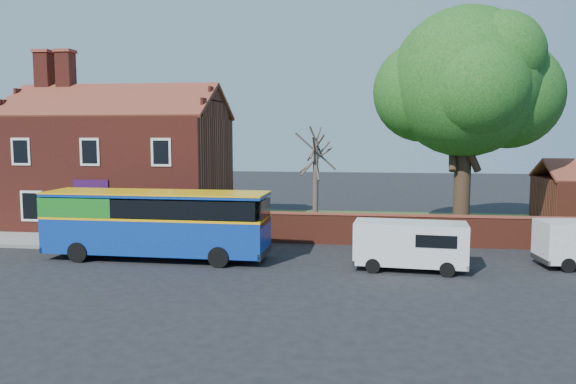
# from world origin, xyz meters

# --- Properties ---
(ground) EXTENTS (120.00, 120.00, 0.00)m
(ground) POSITION_xyz_m (0.00, 0.00, 0.00)
(ground) COLOR black
(ground) RESTS_ON ground
(pavement) EXTENTS (18.00, 3.50, 0.12)m
(pavement) POSITION_xyz_m (-7.00, 5.75, 0.06)
(pavement) COLOR gray
(pavement) RESTS_ON ground
(kerb) EXTENTS (18.00, 0.15, 0.14)m
(kerb) POSITION_xyz_m (-7.00, 4.00, 0.07)
(kerb) COLOR slate
(kerb) RESTS_ON ground
(grass_strip) EXTENTS (26.00, 12.00, 0.04)m
(grass_strip) POSITION_xyz_m (13.00, 13.00, 0.02)
(grass_strip) COLOR #426B28
(grass_strip) RESTS_ON ground
(shop_building) EXTENTS (12.30, 8.13, 10.50)m
(shop_building) POSITION_xyz_m (-7.02, 11.50, 3.41)
(shop_building) COLOR maroon
(shop_building) RESTS_ON ground
(boundary_wall) EXTENTS (22.00, 0.38, 1.60)m
(boundary_wall) POSITION_xyz_m (13.00, 7.00, 0.81)
(boundary_wall) COLOR maroon
(boundary_wall) RESTS_ON ground
(bus) EXTENTS (9.98, 2.75, 3.03)m
(bus) POSITION_xyz_m (-1.79, 2.60, 1.72)
(bus) COLOR #0E369C
(bus) RESTS_ON ground
(van_near) EXTENTS (4.66, 2.20, 1.98)m
(van_near) POSITION_xyz_m (9.57, 1.99, 1.11)
(van_near) COLOR silver
(van_near) RESTS_ON ground
(large_tree) EXTENTS (10.10, 7.99, 12.32)m
(large_tree) POSITION_xyz_m (13.09, 10.60, 8.06)
(large_tree) COLOR black
(large_tree) RESTS_ON ground
(bare_tree) EXTENTS (2.13, 2.53, 5.67)m
(bare_tree) POSITION_xyz_m (5.08, 8.97, 2.91)
(bare_tree) COLOR #4C4238
(bare_tree) RESTS_ON ground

